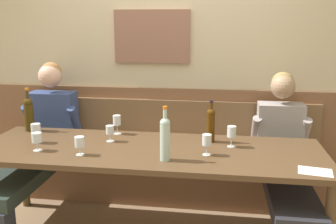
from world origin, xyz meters
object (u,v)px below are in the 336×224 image
(wine_bottle_amber_mid, at_px, (165,137))
(wine_glass_mid_right, at_px, (207,141))
(wall_bench, at_px, (163,170))
(wine_bottle_green_tall, at_px, (211,124))
(person_left_seat, at_px, (37,142))
(wine_bottle_clear_water, at_px, (29,113))
(wine_glass_near_bucket, at_px, (80,142))
(wine_glass_center_rear, at_px, (37,139))
(wine_glass_center_front, at_px, (36,130))
(dining_table, at_px, (148,157))
(wine_glass_by_bottle, at_px, (117,121))
(person_right_seat, at_px, (285,156))
(wine_glass_left_end, at_px, (232,132))
(wine_glass_right_end, at_px, (110,131))

(wine_bottle_amber_mid, distance_m, wine_glass_mid_right, 0.32)
(wall_bench, height_order, wine_glass_mid_right, wall_bench)
(wine_bottle_green_tall, distance_m, wine_glass_mid_right, 0.32)
(person_left_seat, height_order, wine_bottle_clear_water, person_left_seat)
(wine_bottle_amber_mid, relative_size, wine_glass_near_bucket, 2.80)
(wine_glass_center_rear, distance_m, wine_glass_center_front, 0.21)
(dining_table, relative_size, wine_bottle_green_tall, 7.76)
(person_left_seat, distance_m, wine_glass_center_front, 0.44)
(wine_glass_mid_right, distance_m, wine_glass_by_bottle, 0.89)
(person_right_seat, height_order, wine_glass_center_rear, person_right_seat)
(dining_table, height_order, wine_bottle_clear_water, wine_bottle_clear_water)
(person_left_seat, xyz_separation_m, wine_glass_by_bottle, (0.75, -0.02, 0.22))
(person_left_seat, relative_size, wine_glass_mid_right, 8.58)
(dining_table, height_order, wine_glass_left_end, wine_glass_left_end)
(wine_glass_near_bucket, bearing_deg, person_right_seat, 19.95)
(wine_glass_mid_right, xyz_separation_m, wine_glass_right_end, (-0.78, 0.21, -0.02))
(wine_bottle_green_tall, distance_m, wine_glass_near_bucket, 1.02)
(wall_bench, height_order, wine_glass_left_end, wall_bench)
(wine_glass_by_bottle, bearing_deg, wine_glass_left_end, -12.27)
(person_right_seat, xyz_separation_m, wine_bottle_clear_water, (-2.20, -0.02, 0.29))
(wine_bottle_amber_mid, relative_size, wine_glass_center_front, 2.48)
(wine_glass_mid_right, height_order, wine_glass_center_rear, wine_glass_mid_right)
(dining_table, distance_m, wine_bottle_amber_mid, 0.37)
(wine_bottle_amber_mid, relative_size, wine_glass_mid_right, 2.48)
(wine_glass_right_end, bearing_deg, person_left_seat, 163.15)
(wine_glass_near_bucket, xyz_separation_m, wine_glass_right_end, (0.12, 0.34, -0.01))
(wine_bottle_clear_water, bearing_deg, dining_table, -15.97)
(person_left_seat, relative_size, wine_glass_right_end, 10.08)
(wine_glass_center_rear, xyz_separation_m, wine_glass_center_front, (-0.10, 0.18, 0.01))
(wine_bottle_amber_mid, relative_size, wine_glass_right_end, 2.92)
(person_left_seat, bearing_deg, dining_table, -17.92)
(wine_bottle_clear_water, height_order, wine_glass_near_bucket, wine_bottle_clear_water)
(wine_glass_center_front, bearing_deg, person_left_seat, 117.89)
(wine_glass_near_bucket, relative_size, wine_glass_center_front, 0.88)
(wine_glass_left_end, height_order, wine_glass_center_front, wine_glass_left_end)
(wine_bottle_green_tall, height_order, wine_glass_center_rear, wine_bottle_green_tall)
(wine_bottle_green_tall, bearing_deg, wine_glass_center_front, -170.78)
(wine_bottle_green_tall, xyz_separation_m, wine_glass_mid_right, (-0.02, -0.32, -0.04))
(wine_bottle_green_tall, xyz_separation_m, wine_glass_center_rear, (-1.27, -0.40, -0.06))
(wine_bottle_green_tall, xyz_separation_m, wine_glass_left_end, (0.16, -0.10, -0.03))
(wine_bottle_green_tall, distance_m, wine_bottle_clear_water, 1.59)
(wine_glass_mid_right, bearing_deg, person_right_seat, 34.29)
(wine_bottle_amber_mid, bearing_deg, wine_glass_left_end, 37.94)
(person_right_seat, xyz_separation_m, wine_glass_mid_right, (-0.62, -0.42, 0.24))
(person_right_seat, distance_m, wine_glass_near_bucket, 1.64)
(wine_bottle_amber_mid, distance_m, wine_glass_right_end, 0.62)
(wine_glass_center_rear, bearing_deg, dining_table, 12.01)
(person_right_seat, distance_m, wine_glass_mid_right, 0.79)
(wine_glass_by_bottle, bearing_deg, wine_glass_center_rear, -132.80)
(wine_glass_mid_right, relative_size, wine_glass_by_bottle, 0.94)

